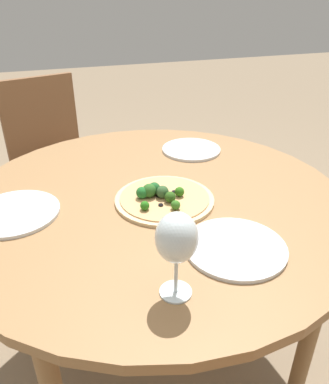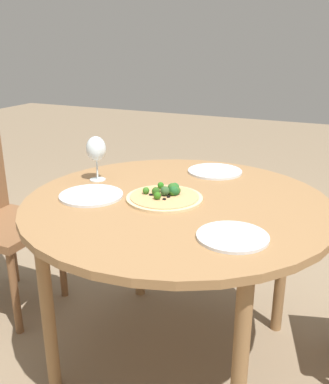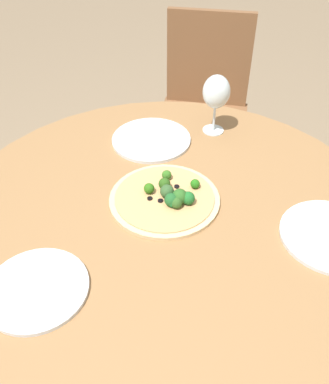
% 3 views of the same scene
% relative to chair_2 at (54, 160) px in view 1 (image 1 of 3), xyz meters
% --- Properties ---
extents(ground_plane, '(12.00, 12.00, 0.00)m').
position_rel_chair_2_xyz_m(ground_plane, '(0.26, -0.90, -0.49)').
color(ground_plane, '#847056').
extents(dining_table, '(1.17, 1.17, 0.72)m').
position_rel_chair_2_xyz_m(dining_table, '(0.26, -0.90, 0.16)').
color(dining_table, olive).
rests_on(dining_table, ground_plane).
extents(chair_2, '(0.50, 0.50, 0.89)m').
position_rel_chair_2_xyz_m(chair_2, '(0.00, 0.00, 0.00)').
color(chair_2, brown).
rests_on(chair_2, ground_plane).
extents(pizza, '(0.29, 0.29, 0.05)m').
position_rel_chair_2_xyz_m(pizza, '(0.27, -0.95, 0.25)').
color(pizza, '#DBBC89').
rests_on(pizza, dining_table).
extents(wine_glass, '(0.08, 0.08, 0.19)m').
position_rel_chair_2_xyz_m(wine_glass, '(0.18, -1.31, 0.37)').
color(wine_glass, silver).
rests_on(wine_glass, dining_table).
extents(plate_near, '(0.22, 0.22, 0.01)m').
position_rel_chair_2_xyz_m(plate_near, '(0.50, -0.62, 0.24)').
color(plate_near, silver).
rests_on(plate_near, dining_table).
extents(plate_far, '(0.25, 0.25, 0.01)m').
position_rel_chair_2_xyz_m(plate_far, '(-0.14, -0.89, 0.24)').
color(plate_far, silver).
rests_on(plate_far, dining_table).
extents(plate_side, '(0.25, 0.25, 0.01)m').
position_rel_chair_2_xyz_m(plate_side, '(0.37, -1.22, 0.24)').
color(plate_side, silver).
rests_on(plate_side, dining_table).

